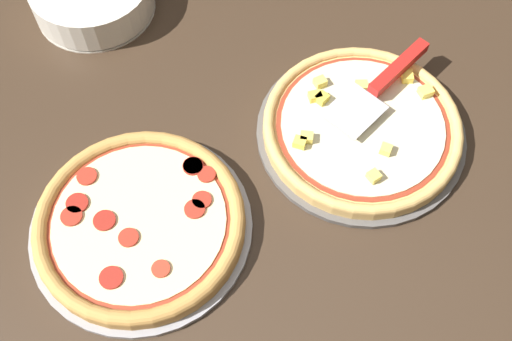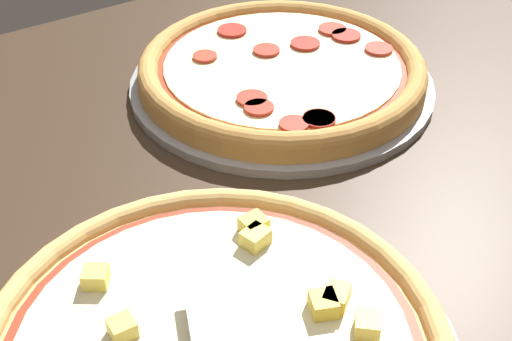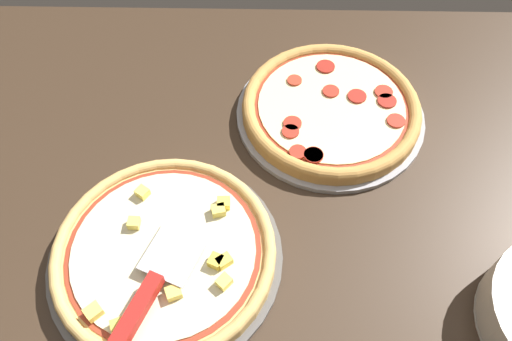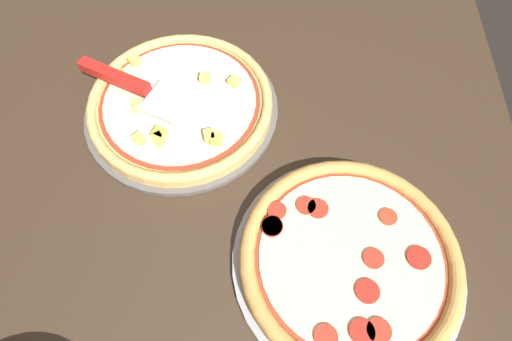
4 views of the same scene
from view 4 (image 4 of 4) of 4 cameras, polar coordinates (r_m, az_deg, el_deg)
ground_plane at (r=73.62cm, az=-5.70°, el=1.93°), size 138.13×109.50×3.60cm
pizza_pan_front at (r=77.89cm, az=-10.49°, el=8.59°), size 36.38×36.38×1.00cm
pizza_front at (r=76.33cm, az=-10.75°, el=9.50°), size 34.19×34.19×3.70cm
pizza_pan_back at (r=64.41cm, az=12.89°, el=-12.63°), size 35.42×35.42×1.00cm
pizza_back at (r=62.56cm, az=13.24°, el=-12.11°), size 33.29×33.29×3.01cm
serving_spatula at (r=77.97cm, az=-18.11°, el=11.95°), size 13.73×23.99×2.00cm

